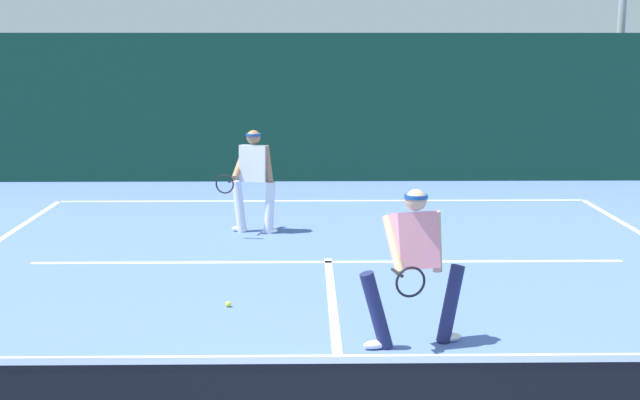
# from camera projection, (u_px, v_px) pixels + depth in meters

# --- Properties ---
(court_line_baseline_far) EXTENTS (9.99, 0.10, 0.01)m
(court_line_baseline_far) POSITION_uv_depth(u_px,v_px,m) (322.00, 201.00, 16.60)
(court_line_baseline_far) COLOR white
(court_line_baseline_far) RESTS_ON ground_plane
(court_line_service) EXTENTS (8.14, 0.10, 0.01)m
(court_line_service) POSITION_uv_depth(u_px,v_px,m) (328.00, 262.00, 12.01)
(court_line_service) COLOR white
(court_line_service) RESTS_ON ground_plane
(court_line_centre) EXTENTS (0.10, 6.40, 0.01)m
(court_line_centre) POSITION_uv_depth(u_px,v_px,m) (336.00, 335.00, 9.04)
(court_line_centre) COLOR white
(court_line_centre) RESTS_ON ground_plane
(player_near) EXTENTS (1.11, 0.91, 1.59)m
(player_near) POSITION_uv_depth(u_px,v_px,m) (415.00, 261.00, 8.56)
(player_near) COLOR #1E234C
(player_near) RESTS_ON ground_plane
(player_far) EXTENTS (0.94, 0.90, 1.63)m
(player_far) POSITION_uv_depth(u_px,v_px,m) (253.00, 177.00, 13.71)
(player_far) COLOR silver
(player_far) RESTS_ON ground_plane
(tennis_ball) EXTENTS (0.07, 0.07, 0.07)m
(tennis_ball) POSITION_uv_depth(u_px,v_px,m) (228.00, 304.00, 9.98)
(tennis_ball) COLOR #D1E033
(tennis_ball) RESTS_ON ground_plane
(back_fence_windscreen) EXTENTS (18.14, 0.12, 3.17)m
(back_fence_windscreen) POSITION_uv_depth(u_px,v_px,m) (320.00, 108.00, 18.68)
(back_fence_windscreen) COLOR #103728
(back_fence_windscreen) RESTS_ON ground_plane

